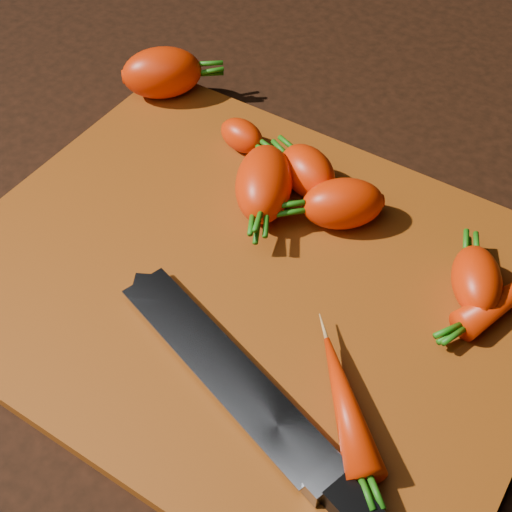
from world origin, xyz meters
The scene contains 10 objects.
ground centered at (0.00, 0.00, -0.01)m, with size 2.00×2.00×0.01m, color black.
cutting_board centered at (0.00, 0.00, 0.01)m, with size 0.50×0.40×0.01m, color #893D0C.
carrot_0 centered at (-0.22, 0.17, 0.04)m, with size 0.08×0.05×0.05m, color red.
carrot_1 centered at (-0.01, 0.12, 0.03)m, with size 0.06×0.04×0.04m, color red.
carrot_2 centered at (-0.04, 0.08, 0.04)m, with size 0.09×0.05×0.05m, color red.
carrot_3 centered at (0.03, 0.10, 0.04)m, with size 0.07×0.05×0.05m, color red.
carrot_4 centered at (-0.10, 0.14, 0.03)m, with size 0.05×0.03×0.03m, color red.
carrot_5 centered at (0.17, 0.08, 0.03)m, with size 0.07×0.04×0.04m, color red.
carrot_7 centered at (0.13, -0.07, 0.03)m, with size 0.11×0.03×0.03m, color red.
knife centered at (0.06, -0.10, 0.02)m, with size 0.35×0.14×0.02m.
Camera 1 is at (0.21, -0.32, 0.48)m, focal length 50.00 mm.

